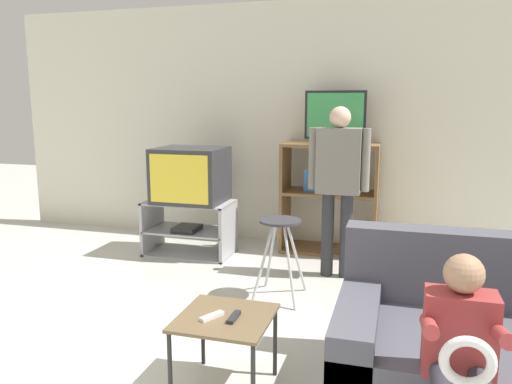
# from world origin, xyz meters

# --- Properties ---
(wall_back) EXTENTS (6.40, 0.06, 2.60)m
(wall_back) POSITION_xyz_m (0.00, 4.17, 1.30)
(wall_back) COLOR silver
(wall_back) RESTS_ON ground_plane
(tv_stand) EXTENTS (0.88, 0.49, 0.55)m
(tv_stand) POSITION_xyz_m (-0.74, 3.39, 0.27)
(tv_stand) COLOR #A8A8AD
(tv_stand) RESTS_ON ground_plane
(television_main) EXTENTS (0.68, 0.58, 0.55)m
(television_main) POSITION_xyz_m (-0.71, 3.40, 0.83)
(television_main) COLOR #2D2D33
(television_main) RESTS_ON tv_stand
(media_shelf) EXTENTS (0.97, 0.45, 1.14)m
(media_shelf) POSITION_xyz_m (0.63, 3.88, 0.58)
(media_shelf) COLOR brown
(media_shelf) RESTS_ON ground_plane
(television_flat) EXTENTS (0.61, 0.20, 0.53)m
(television_flat) POSITION_xyz_m (0.66, 3.88, 1.39)
(television_flat) COLOR black
(television_flat) RESTS_ON media_shelf
(folding_stool) EXTENTS (0.37, 0.44, 0.65)m
(folding_stool) POSITION_xyz_m (0.43, 2.51, 0.52)
(folding_stool) COLOR #B7B7BC
(folding_stool) RESTS_ON ground_plane
(snack_table) EXTENTS (0.49, 0.49, 0.43)m
(snack_table) POSITION_xyz_m (0.45, 1.15, 0.38)
(snack_table) COLOR brown
(snack_table) RESTS_ON ground_plane
(remote_control_black) EXTENTS (0.04, 0.14, 0.02)m
(remote_control_black) POSITION_xyz_m (0.51, 1.13, 0.44)
(remote_control_black) COLOR #232328
(remote_control_black) RESTS_ON snack_table
(remote_control_white) EXTENTS (0.10, 0.14, 0.02)m
(remote_control_white) POSITION_xyz_m (0.40, 1.11, 0.44)
(remote_control_white) COLOR silver
(remote_control_white) RESTS_ON snack_table
(couch) EXTENTS (1.43, 0.98, 0.82)m
(couch) POSITION_xyz_m (1.74, 1.47, 0.27)
(couch) COLOR #4C4C56
(couch) RESTS_ON ground_plane
(person_standing_adult) EXTENTS (0.53, 0.20, 1.52)m
(person_standing_adult) POSITION_xyz_m (0.80, 3.15, 0.92)
(person_standing_adult) COLOR #2D2D33
(person_standing_adult) RESTS_ON ground_plane
(person_seated_child) EXTENTS (0.33, 0.43, 0.93)m
(person_seated_child) POSITION_xyz_m (1.59, 0.90, 0.54)
(person_seated_child) COLOR #2D2D38
(person_seated_child) RESTS_ON ground_plane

